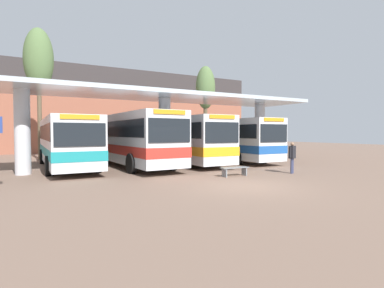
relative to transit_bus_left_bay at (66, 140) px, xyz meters
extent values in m
plane|color=#755B4C|center=(5.77, -10.82, -1.74)|extent=(100.00, 100.00, 0.00)
cube|color=brown|center=(5.77, 15.22, 3.23)|extent=(40.00, 0.50, 9.93)
cube|color=#332D2D|center=(5.77, 15.22, 7.00)|extent=(40.00, 0.58, 2.38)
cylinder|color=silver|center=(-2.37, -2.49, 0.51)|extent=(0.78, 0.78, 4.50)
cylinder|color=silver|center=(5.77, -2.49, 0.51)|extent=(0.78, 0.78, 4.50)
cylinder|color=silver|center=(13.92, -2.49, 0.51)|extent=(0.78, 0.78, 4.50)
cube|color=#A8B7C1|center=(5.77, -2.49, 2.88)|extent=(21.28, 5.04, 0.24)
cube|color=silver|center=(0.00, 0.01, -0.02)|extent=(2.56, 11.82, 2.76)
cube|color=black|center=(0.00, 0.01, 0.50)|extent=(2.60, 11.35, 0.88)
cube|color=teal|center=(0.00, 0.01, -0.64)|extent=(2.60, 11.86, 0.50)
cube|color=black|center=(0.03, -5.92, 0.39)|extent=(2.30, 0.07, 1.10)
cube|color=orange|center=(0.03, -5.92, 1.22)|extent=(1.75, 0.06, 0.22)
cylinder|color=black|center=(-1.23, -3.66, -1.22)|extent=(0.29, 1.04, 1.04)
cylinder|color=black|center=(1.27, -3.64, -1.22)|extent=(0.29, 1.04, 1.04)
cylinder|color=black|center=(-1.27, 3.25, -1.22)|extent=(0.29, 1.04, 1.04)
cylinder|color=black|center=(1.23, 3.26, -1.22)|extent=(0.29, 1.04, 1.04)
cube|color=silver|center=(3.88, -1.41, 0.14)|extent=(3.05, 11.07, 3.04)
cube|color=black|center=(3.88, -1.41, 0.72)|extent=(3.07, 10.63, 0.97)
cube|color=red|center=(3.88, -1.41, -0.54)|extent=(3.09, 11.11, 0.55)
cube|color=black|center=(4.14, -6.92, 0.60)|extent=(2.33, 0.17, 1.22)
cube|color=orange|center=(4.14, -6.92, 1.52)|extent=(1.77, 0.13, 0.22)
cylinder|color=black|center=(2.77, -4.87, -1.19)|extent=(0.33, 1.11, 1.10)
cylinder|color=black|center=(5.30, -4.75, -1.19)|extent=(0.33, 1.11, 1.10)
cylinder|color=black|center=(2.47, 1.54, -1.19)|extent=(0.33, 1.11, 1.10)
cylinder|color=black|center=(5.00, 1.66, -1.19)|extent=(0.33, 1.11, 1.10)
cube|color=silver|center=(7.70, -0.45, 0.05)|extent=(2.59, 12.00, 2.96)
cube|color=black|center=(7.70, -0.45, 0.61)|extent=(2.63, 11.52, 0.95)
cube|color=orange|center=(7.70, -0.45, -0.61)|extent=(2.63, 12.04, 0.53)
cube|color=black|center=(7.63, -6.46, 0.50)|extent=(2.25, 0.09, 1.18)
cube|color=orange|center=(7.63, -6.46, 1.39)|extent=(1.71, 0.07, 0.22)
cylinder|color=black|center=(6.44, -4.14, -1.26)|extent=(0.29, 0.97, 0.96)
cylinder|color=black|center=(8.88, -4.17, -1.26)|extent=(0.29, 0.97, 0.96)
cylinder|color=black|center=(6.52, 2.86, -1.26)|extent=(0.29, 0.97, 0.96)
cylinder|color=black|center=(8.97, 2.83, -1.26)|extent=(0.29, 0.97, 0.96)
cube|color=silver|center=(11.80, -0.38, 0.02)|extent=(2.47, 11.75, 2.88)
cube|color=black|center=(11.80, -0.38, 0.57)|extent=(2.51, 11.28, 0.92)
cube|color=#1E519E|center=(11.80, -0.38, -0.63)|extent=(2.51, 11.79, 0.52)
cube|color=black|center=(11.78, -6.28, 0.45)|extent=(2.24, 0.07, 1.15)
cube|color=orange|center=(11.78, -6.28, 1.32)|extent=(1.70, 0.06, 0.22)
cylinder|color=black|center=(10.58, -4.01, -1.25)|extent=(0.28, 0.98, 0.98)
cylinder|color=black|center=(13.01, -4.02, -1.25)|extent=(0.28, 0.98, 0.98)
cylinder|color=black|center=(10.60, 2.85, -1.25)|extent=(0.28, 0.98, 0.98)
cylinder|color=black|center=(13.03, 2.85, -1.25)|extent=(0.28, 0.98, 0.98)
cube|color=slate|center=(7.10, -8.35, -1.30)|extent=(1.56, 0.44, 0.04)
cube|color=slate|center=(6.47, -8.35, -1.53)|extent=(0.07, 0.37, 0.42)
cube|color=slate|center=(7.72, -8.35, -1.53)|extent=(0.07, 0.37, 0.42)
cylinder|color=#333856|center=(10.40, -9.04, -1.33)|extent=(0.16, 0.16, 0.82)
cylinder|color=#333856|center=(10.54, -8.99, -1.33)|extent=(0.16, 0.16, 0.82)
cube|color=black|center=(10.47, -9.02, -0.57)|extent=(0.50, 0.39, 0.68)
sphere|color=#89664C|center=(10.47, -9.02, -0.14)|extent=(0.19, 0.19, 0.19)
cylinder|color=black|center=(10.22, -9.11, -0.57)|extent=(0.12, 0.12, 0.58)
cylinder|color=black|center=(10.72, -8.92, -0.57)|extent=(0.12, 0.12, 0.58)
cylinder|color=brown|center=(14.25, 6.29, 1.12)|extent=(0.41, 0.41, 5.71)
ellipsoid|color=#516B3D|center=(14.25, 6.29, 5.20)|extent=(2.03, 2.03, 4.46)
cylinder|color=brown|center=(-1.25, 6.86, 1.68)|extent=(0.33, 0.33, 6.83)
ellipsoid|color=#516B3D|center=(-1.25, 6.86, 6.47)|extent=(2.28, 2.28, 5.01)
camera|label=1|loc=(-2.11, -20.61, 0.48)|focal=28.00mm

